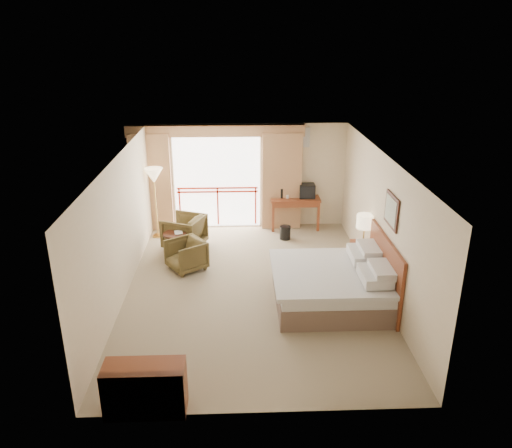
{
  "coord_description": "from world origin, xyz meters",
  "views": [
    {
      "loc": [
        -0.28,
        -8.89,
        4.88
      ],
      "look_at": [
        0.08,
        0.4,
        1.24
      ],
      "focal_mm": 35.0,
      "sensor_mm": 36.0,
      "label": 1
    }
  ],
  "objects_px": {
    "armchair_near": "(187,269)",
    "dresser": "(145,389)",
    "bed": "(333,285)",
    "nightstand": "(362,258)",
    "floor_lamp": "(154,178)",
    "armchair_far": "(185,247)",
    "wastebasket": "(285,233)",
    "desk": "(295,204)",
    "table_lamp": "(365,222)",
    "side_table": "(175,241)",
    "tv": "(307,191)"
  },
  "relations": [
    {
      "from": "armchair_far",
      "to": "desk",
      "type": "bearing_deg",
      "value": 136.24
    },
    {
      "from": "desk",
      "to": "tv",
      "type": "bearing_deg",
      "value": -9.67
    },
    {
      "from": "side_table",
      "to": "desk",
      "type": "bearing_deg",
      "value": 30.72
    },
    {
      "from": "armchair_far",
      "to": "armchair_near",
      "type": "bearing_deg",
      "value": 29.74
    },
    {
      "from": "armchair_far",
      "to": "armchair_near",
      "type": "distance_m",
      "value": 1.19
    },
    {
      "from": "bed",
      "to": "table_lamp",
      "type": "xyz_separation_m",
      "value": [
        0.86,
        1.27,
        0.77
      ]
    },
    {
      "from": "armchair_far",
      "to": "dresser",
      "type": "distance_m",
      "value": 5.52
    },
    {
      "from": "bed",
      "to": "armchair_far",
      "type": "height_order",
      "value": "bed"
    },
    {
      "from": "nightstand",
      "to": "table_lamp",
      "type": "distance_m",
      "value": 0.81
    },
    {
      "from": "bed",
      "to": "floor_lamp",
      "type": "bearing_deg",
      "value": 138.05
    },
    {
      "from": "desk",
      "to": "table_lamp",
      "type": "bearing_deg",
      "value": -64.61
    },
    {
      "from": "floor_lamp",
      "to": "dresser",
      "type": "height_order",
      "value": "floor_lamp"
    },
    {
      "from": "armchair_far",
      "to": "dresser",
      "type": "height_order",
      "value": "dresser"
    },
    {
      "from": "bed",
      "to": "dresser",
      "type": "xyz_separation_m",
      "value": [
        -3.06,
        -2.79,
        -0.01
      ]
    },
    {
      "from": "bed",
      "to": "side_table",
      "type": "bearing_deg",
      "value": 145.72
    },
    {
      "from": "side_table",
      "to": "armchair_near",
      "type": "bearing_deg",
      "value": -64.97
    },
    {
      "from": "desk",
      "to": "dresser",
      "type": "xyz_separation_m",
      "value": [
        -2.76,
        -6.72,
        -0.28
      ]
    },
    {
      "from": "table_lamp",
      "to": "nightstand",
      "type": "bearing_deg",
      "value": -90.0
    },
    {
      "from": "desk",
      "to": "dresser",
      "type": "relative_size",
      "value": 1.16
    },
    {
      "from": "nightstand",
      "to": "armchair_near",
      "type": "relative_size",
      "value": 0.9
    },
    {
      "from": "bed",
      "to": "nightstand",
      "type": "bearing_deg",
      "value": 54.87
    },
    {
      "from": "armchair_far",
      "to": "floor_lamp",
      "type": "relative_size",
      "value": 0.49
    },
    {
      "from": "wastebasket",
      "to": "desk",
      "type": "bearing_deg",
      "value": 68.8
    },
    {
      "from": "armchair_far",
      "to": "nightstand",
      "type": "bearing_deg",
      "value": 91.68
    },
    {
      "from": "tv",
      "to": "wastebasket",
      "type": "xyz_separation_m",
      "value": [
        -0.61,
        -0.75,
        -0.84
      ]
    },
    {
      "from": "wastebasket",
      "to": "armchair_far",
      "type": "relative_size",
      "value": 0.39
    },
    {
      "from": "bed",
      "to": "armchair_far",
      "type": "relative_size",
      "value": 2.44
    },
    {
      "from": "side_table",
      "to": "dresser",
      "type": "relative_size",
      "value": 0.52
    },
    {
      "from": "armchair_far",
      "to": "armchair_near",
      "type": "xyz_separation_m",
      "value": [
        0.15,
        -1.18,
        0.0
      ]
    },
    {
      "from": "armchair_near",
      "to": "dresser",
      "type": "relative_size",
      "value": 0.67
    },
    {
      "from": "armchair_near",
      "to": "dresser",
      "type": "height_order",
      "value": "dresser"
    },
    {
      "from": "table_lamp",
      "to": "armchair_near",
      "type": "relative_size",
      "value": 0.83
    },
    {
      "from": "armchair_far",
      "to": "floor_lamp",
      "type": "height_order",
      "value": "floor_lamp"
    },
    {
      "from": "armchair_near",
      "to": "dresser",
      "type": "bearing_deg",
      "value": -36.63
    },
    {
      "from": "desk",
      "to": "floor_lamp",
      "type": "relative_size",
      "value": 0.72
    },
    {
      "from": "nightstand",
      "to": "wastebasket",
      "type": "distance_m",
      "value": 2.4
    },
    {
      "from": "table_lamp",
      "to": "tv",
      "type": "xyz_separation_m",
      "value": [
        -0.86,
        2.59,
        -0.14
      ]
    },
    {
      "from": "armchair_near",
      "to": "side_table",
      "type": "distance_m",
      "value": 0.83
    },
    {
      "from": "wastebasket",
      "to": "floor_lamp",
      "type": "relative_size",
      "value": 0.19
    },
    {
      "from": "nightstand",
      "to": "wastebasket",
      "type": "relative_size",
      "value": 1.98
    },
    {
      "from": "side_table",
      "to": "dresser",
      "type": "distance_m",
      "value": 4.99
    },
    {
      "from": "wastebasket",
      "to": "armchair_near",
      "type": "distance_m",
      "value": 2.8
    },
    {
      "from": "nightstand",
      "to": "side_table",
      "type": "height_order",
      "value": "nightstand"
    },
    {
      "from": "nightstand",
      "to": "table_lamp",
      "type": "relative_size",
      "value": 1.08
    },
    {
      "from": "armchair_far",
      "to": "floor_lamp",
      "type": "bearing_deg",
      "value": -110.97
    },
    {
      "from": "desk",
      "to": "armchair_near",
      "type": "xyz_separation_m",
      "value": [
        -2.61,
        -2.4,
        -0.65
      ]
    },
    {
      "from": "bed",
      "to": "dresser",
      "type": "height_order",
      "value": "bed"
    },
    {
      "from": "wastebasket",
      "to": "dresser",
      "type": "relative_size",
      "value": 0.31
    },
    {
      "from": "table_lamp",
      "to": "bed",
      "type": "bearing_deg",
      "value": -124.06
    },
    {
      "from": "floor_lamp",
      "to": "armchair_far",
      "type": "bearing_deg",
      "value": -43.44
    }
  ]
}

